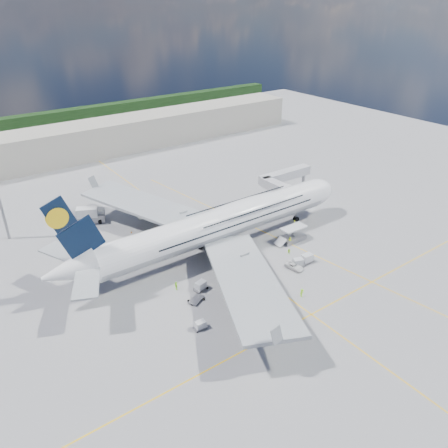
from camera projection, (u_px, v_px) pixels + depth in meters
ground at (246, 267)px, 97.59m from camera, size 300.00×300.00×0.00m
taxi_line_main at (246, 267)px, 97.59m from camera, size 0.25×220.00×0.01m
taxi_line_cross at (311, 314)px, 83.23m from camera, size 120.00×0.25×0.01m
taxi_line_diag at (265, 232)px, 112.02m from camera, size 14.16×99.06×0.01m
airliner at (221, 223)px, 101.71m from camera, size 77.26×79.15×23.71m
jet_bridge at (283, 181)px, 124.87m from camera, size 18.80×12.10×8.50m
cargo_loader at (292, 236)px, 107.80m from camera, size 8.53×3.20×3.67m
terminal at (89, 140)px, 163.02m from camera, size 180.00×16.00×12.00m
tree_line at (135, 109)px, 216.97m from camera, size 160.00×6.00×8.00m
dolly_row_a at (201, 285)px, 89.77m from camera, size 3.36×2.35×1.93m
dolly_row_b at (200, 325)px, 79.28m from camera, size 2.65×1.54×1.62m
dolly_row_c at (264, 302)px, 86.09m from camera, size 3.43×2.35×0.46m
dolly_back at (196, 299)px, 86.68m from camera, size 3.85×3.15×0.50m
dolly_nose_far at (307, 258)px, 98.86m from camera, size 3.43×1.95×2.12m
dolly_nose_near at (298, 262)px, 97.65m from camera, size 3.30×2.50×1.86m
baggage_tug at (248, 284)px, 90.70m from camera, size 3.14×2.31×1.78m
catering_truck_inner at (168, 215)px, 116.89m from camera, size 6.38×3.68×3.57m
catering_truck_outer at (91, 215)px, 116.07m from camera, size 8.11×5.59×4.47m
service_van at (294, 266)px, 96.84m from camera, size 2.64×4.63×1.22m
crew_nose at (294, 223)px, 114.78m from camera, size 0.76×0.71×1.75m
crew_loader at (289, 252)px, 102.10m from camera, size 0.88×0.95×1.57m
crew_wing at (176, 286)px, 89.74m from camera, size 0.63×1.21×1.97m
crew_van at (290, 241)px, 106.16m from camera, size 0.93×1.13×1.99m
crew_tug at (302, 293)px, 87.68m from camera, size 1.26×0.82×1.84m
cone_nose at (311, 203)px, 127.46m from camera, size 0.47×0.47×0.60m
cone_wing_left_inner at (170, 221)px, 117.04m from camera, size 0.49×0.49×0.62m
cone_wing_left_outer at (131, 232)px, 111.66m from camera, size 0.39×0.39×0.50m
cone_wing_right_inner at (230, 283)px, 91.90m from camera, size 0.50×0.50×0.64m
cone_wing_right_outer at (253, 316)px, 82.34m from camera, size 0.48×0.48×0.61m
cone_tail at (92, 282)px, 92.36m from camera, size 0.40×0.40×0.51m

